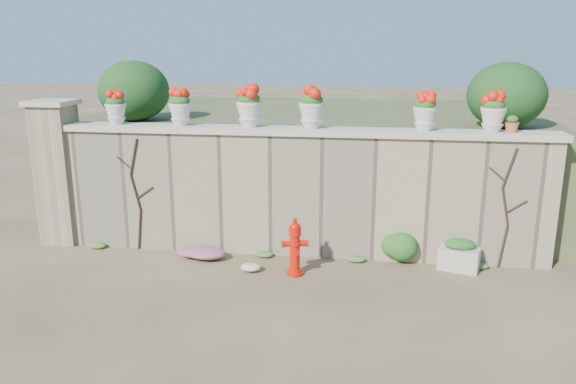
% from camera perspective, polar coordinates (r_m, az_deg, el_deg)
% --- Properties ---
extents(ground, '(80.00, 80.00, 0.00)m').
position_cam_1_polar(ground, '(7.83, -0.78, -10.79)').
color(ground, brown).
rests_on(ground, ground).
extents(stone_wall, '(8.00, 0.40, 2.00)m').
position_cam_1_polar(stone_wall, '(9.16, 0.94, -0.29)').
color(stone_wall, gray).
rests_on(stone_wall, ground).
extents(wall_cap, '(8.10, 0.52, 0.10)m').
position_cam_1_polar(wall_cap, '(8.95, 0.97, 6.22)').
color(wall_cap, beige).
rests_on(wall_cap, stone_wall).
extents(gate_pillar, '(0.72, 0.72, 2.48)m').
position_cam_1_polar(gate_pillar, '(10.45, -22.26, 1.93)').
color(gate_pillar, gray).
rests_on(gate_pillar, ground).
extents(raised_fill, '(9.00, 6.00, 2.00)m').
position_cam_1_polar(raised_fill, '(12.27, 2.83, 3.55)').
color(raised_fill, '#384C23').
rests_on(raised_fill, ground).
extents(back_shrub_left, '(1.30, 1.30, 1.10)m').
position_cam_1_polar(back_shrub_left, '(10.90, -15.37, 9.88)').
color(back_shrub_left, '#143814').
rests_on(back_shrub_left, raised_fill).
extents(back_shrub_right, '(1.30, 1.30, 1.10)m').
position_cam_1_polar(back_shrub_right, '(10.27, 21.31, 9.14)').
color(back_shrub_right, '#143814').
rests_on(back_shrub_right, raised_fill).
extents(vine_left, '(0.60, 0.04, 1.91)m').
position_cam_1_polar(vine_left, '(9.66, -15.17, -0.08)').
color(vine_left, black).
rests_on(vine_left, ground).
extents(vine_right, '(0.60, 0.04, 1.91)m').
position_cam_1_polar(vine_right, '(9.14, 21.27, -1.42)').
color(vine_right, black).
rests_on(vine_right, ground).
extents(fire_hydrant, '(0.39, 0.28, 0.90)m').
position_cam_1_polar(fire_hydrant, '(8.43, 0.70, -5.56)').
color(fire_hydrant, red).
rests_on(fire_hydrant, ground).
extents(planter_box, '(0.68, 0.52, 0.50)m').
position_cam_1_polar(planter_box, '(9.10, 17.00, -6.17)').
color(planter_box, beige).
rests_on(planter_box, ground).
extents(green_shrub, '(0.66, 0.59, 0.62)m').
position_cam_1_polar(green_shrub, '(9.08, 11.35, -5.28)').
color(green_shrub, '#1E5119').
rests_on(green_shrub, ground).
extents(magenta_clump, '(0.93, 0.62, 0.25)m').
position_cam_1_polar(magenta_clump, '(9.28, -8.93, -5.96)').
color(magenta_clump, '#D12998').
rests_on(magenta_clump, ground).
extents(white_flowers, '(0.44, 0.36, 0.16)m').
position_cam_1_polar(white_flowers, '(8.71, -3.76, -7.54)').
color(white_flowers, white).
rests_on(white_flowers, ground).
extents(urn_pot_0, '(0.35, 0.35, 0.54)m').
position_cam_1_polar(urn_pot_0, '(9.76, -17.11, 8.17)').
color(urn_pot_0, beige).
rests_on(urn_pot_0, wall_cap).
extents(urn_pot_1, '(0.37, 0.37, 0.58)m').
position_cam_1_polar(urn_pot_1, '(9.34, -10.89, 8.39)').
color(urn_pot_1, beige).
rests_on(urn_pot_1, wall_cap).
extents(urn_pot_2, '(0.41, 0.41, 0.64)m').
position_cam_1_polar(urn_pot_2, '(9.03, -3.96, 8.62)').
color(urn_pot_2, beige).
rests_on(urn_pot_2, wall_cap).
extents(urn_pot_3, '(0.41, 0.41, 0.64)m').
position_cam_1_polar(urn_pot_3, '(8.88, 2.42, 8.52)').
color(urn_pot_3, beige).
rests_on(urn_pot_3, wall_cap).
extents(urn_pot_4, '(0.37, 0.37, 0.58)m').
position_cam_1_polar(urn_pot_4, '(8.88, 13.75, 7.92)').
color(urn_pot_4, beige).
rests_on(urn_pot_4, wall_cap).
extents(urn_pot_5, '(0.38, 0.38, 0.59)m').
position_cam_1_polar(urn_pot_5, '(9.03, 20.13, 7.59)').
color(urn_pot_5, beige).
rests_on(urn_pot_5, wall_cap).
extents(terracotta_pot, '(0.20, 0.20, 0.24)m').
position_cam_1_polar(terracotta_pot, '(9.11, 21.79, 6.36)').
color(terracotta_pot, '#B45837').
rests_on(terracotta_pot, wall_cap).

